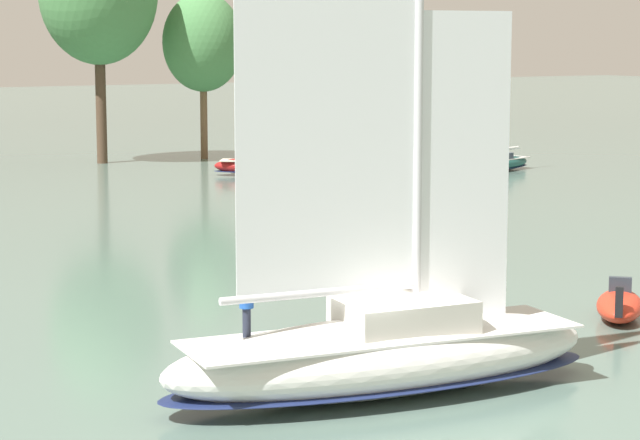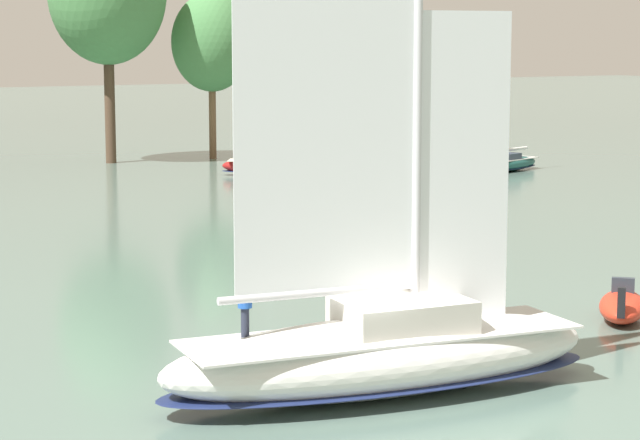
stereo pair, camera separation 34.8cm
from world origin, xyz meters
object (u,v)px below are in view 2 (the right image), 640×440
at_px(sailboat_main, 382,346).
at_px(channel_buoy, 356,263).
at_px(sailboat_moored_outer_mooring, 277,165).
at_px(sailboat_moored_far_slip, 510,163).
at_px(motor_tender, 622,306).
at_px(tree_shore_center, 212,43).

distance_m(sailboat_main, channel_buoy, 13.72).
bearing_deg(sailboat_moored_outer_mooring, channel_buoy, -114.15).
bearing_deg(sailboat_main, sailboat_moored_far_slip, 47.58).
height_order(sailboat_main, channel_buoy, sailboat_main).
xyz_separation_m(sailboat_moored_far_slip, motor_tender, (-25.31, -36.69, -0.10)).
bearing_deg(sailboat_main, motor_tender, 15.74).
bearing_deg(sailboat_main, tree_shore_center, 68.24).
height_order(tree_shore_center, motor_tender, tree_shore_center).
xyz_separation_m(sailboat_main, sailboat_moored_far_slip, (36.37, 39.81, -0.68)).
bearing_deg(motor_tender, sailboat_moored_far_slip, 55.40).
bearing_deg(tree_shore_center, sailboat_moored_far_slip, -53.57).
relative_size(tree_shore_center, sailboat_moored_far_slip, 1.51).
xyz_separation_m(sailboat_moored_far_slip, channel_buoy, (-29.64, -27.85, 0.28)).
bearing_deg(sailboat_moored_far_slip, tree_shore_center, 126.43).
relative_size(sailboat_moored_outer_mooring, motor_tender, 2.86).
bearing_deg(sailboat_moored_far_slip, sailboat_moored_outer_mooring, 159.55).
bearing_deg(channel_buoy, tree_shore_center, 70.38).
xyz_separation_m(sailboat_main, channel_buoy, (6.73, 11.95, -0.40)).
xyz_separation_m(sailboat_moored_outer_mooring, channel_buoy, (-14.95, -33.33, 0.14)).
bearing_deg(sailboat_moored_outer_mooring, sailboat_moored_far_slip, -20.45).
height_order(tree_shore_center, channel_buoy, tree_shore_center).
relative_size(sailboat_moored_far_slip, sailboat_moored_outer_mooring, 0.79).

